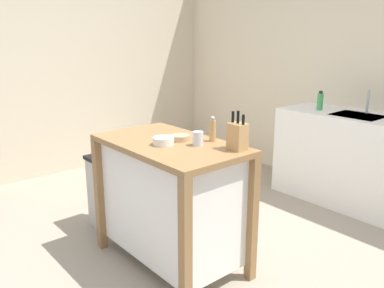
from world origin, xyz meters
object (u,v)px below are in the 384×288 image
at_px(drinking_cup, 198,139).
at_px(pepper_grinder, 213,129).
at_px(bowl_ceramic_wide, 163,141).
at_px(sink_faucet, 368,102).
at_px(kitchen_island, 170,197).
at_px(knife_block, 237,136).
at_px(trash_bin, 110,192).
at_px(bottle_hand_soap, 320,101).
at_px(bowl_stoneware_deep, 180,137).

height_order(drinking_cup, pepper_grinder, pepper_grinder).
xyz_separation_m(bowl_ceramic_wide, sink_faucet, (0.27, 2.21, 0.06)).
xyz_separation_m(kitchen_island, knife_block, (0.42, 0.22, 0.49)).
bearing_deg(kitchen_island, trash_bin, -176.05).
bearing_deg(sink_faucet, knife_block, -86.25).
height_order(bowl_ceramic_wide, sink_faucet, sink_faucet).
height_order(knife_block, sink_faucet, knife_block).
distance_m(knife_block, pepper_grinder, 0.25).
relative_size(knife_block, trash_bin, 0.40).
xyz_separation_m(kitchen_island, pepper_grinder, (0.17, 0.24, 0.49)).
bearing_deg(trash_bin, kitchen_island, 3.95).
bearing_deg(bottle_hand_soap, pepper_grinder, -81.26).
distance_m(knife_block, bowl_ceramic_wide, 0.49).
relative_size(knife_block, bowl_stoneware_deep, 1.91).
distance_m(pepper_grinder, trash_bin, 1.21).
relative_size(knife_block, drinking_cup, 2.67).
bearing_deg(bowl_stoneware_deep, bowl_ceramic_wide, -84.32).
bearing_deg(kitchen_island, knife_block, 26.92).
distance_m(drinking_cup, trash_bin, 1.18).
relative_size(knife_block, bottle_hand_soap, 1.31).
distance_m(kitchen_island, bowl_stoneware_deep, 0.43).
height_order(bowl_ceramic_wide, drinking_cup, drinking_cup).
height_order(bowl_ceramic_wide, pepper_grinder, pepper_grinder).
relative_size(kitchen_island, sink_faucet, 4.95).
distance_m(drinking_cup, sink_faucet, 2.05).
xyz_separation_m(bowl_stoneware_deep, bottle_hand_soap, (-0.10, 1.86, 0.04)).
bearing_deg(trash_bin, knife_block, 12.57).
bearing_deg(drinking_cup, trash_bin, -171.56).
bearing_deg(drinking_cup, sink_faucet, 86.96).
relative_size(kitchen_island, knife_block, 4.36).
height_order(kitchen_island, bowl_stoneware_deep, bowl_stoneware_deep).
distance_m(knife_block, bottle_hand_soap, 1.80).
xyz_separation_m(knife_block, bottle_hand_soap, (-0.51, 1.73, -0.03)).
relative_size(pepper_grinder, sink_faucet, 0.79).
height_order(trash_bin, sink_faucet, sink_faucet).
height_order(bowl_ceramic_wide, bottle_hand_soap, bottle_hand_soap).
bearing_deg(pepper_grinder, sink_faucet, 86.24).
relative_size(drinking_cup, pepper_grinder, 0.54).
height_order(knife_block, pepper_grinder, knife_block).
relative_size(pepper_grinder, trash_bin, 0.28).
bearing_deg(bottle_hand_soap, trash_bin, -109.14).
xyz_separation_m(trash_bin, bottle_hand_soap, (0.69, 2.00, 0.66)).
xyz_separation_m(drinking_cup, sink_faucet, (0.11, 2.05, 0.04)).
height_order(knife_block, bottle_hand_soap, knife_block).
distance_m(pepper_grinder, bottle_hand_soap, 1.73).
bearing_deg(drinking_cup, kitchen_island, -154.52).
bearing_deg(drinking_cup, bottle_hand_soap, 98.56).
bearing_deg(knife_block, bowl_ceramic_wide, -143.98).
relative_size(kitchen_island, drinking_cup, 11.64).
bearing_deg(pepper_grinder, kitchen_island, -126.15).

